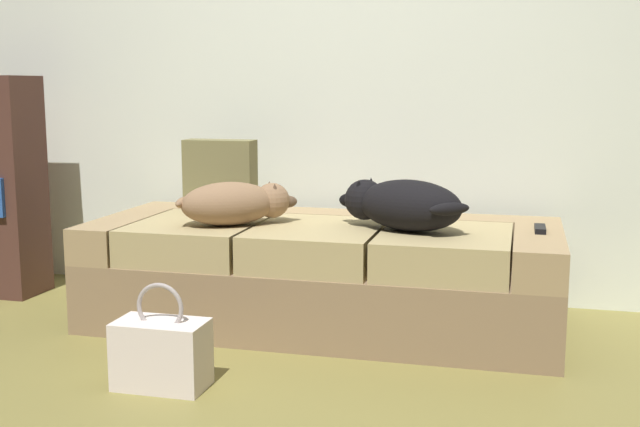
# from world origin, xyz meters

# --- Properties ---
(ground_plane) EXTENTS (10.00, 10.00, 0.00)m
(ground_plane) POSITION_xyz_m (0.00, 0.00, 0.00)
(ground_plane) COLOR olive
(back_wall) EXTENTS (6.40, 0.10, 2.80)m
(back_wall) POSITION_xyz_m (0.00, 1.61, 1.40)
(back_wall) COLOR white
(back_wall) RESTS_ON ground
(couch) EXTENTS (2.03, 0.85, 0.46)m
(couch) POSITION_xyz_m (0.00, 1.01, 0.23)
(couch) COLOR #8E7151
(couch) RESTS_ON ground
(dog_tan) EXTENTS (0.51, 0.42, 0.19)m
(dog_tan) POSITION_xyz_m (-0.35, 0.88, 0.55)
(dog_tan) COLOR #8A6748
(dog_tan) RESTS_ON couch
(dog_dark) EXTENTS (0.60, 0.42, 0.21)m
(dog_dark) POSITION_xyz_m (0.36, 0.94, 0.56)
(dog_dark) COLOR black
(dog_dark) RESTS_ON couch
(tv_remote) EXTENTS (0.05, 0.15, 0.02)m
(tv_remote) POSITION_xyz_m (0.92, 1.04, 0.47)
(tv_remote) COLOR black
(tv_remote) RESTS_ON couch
(throw_pillow) EXTENTS (0.34, 0.12, 0.34)m
(throw_pillow) POSITION_xyz_m (-0.56, 1.24, 0.63)
(throw_pillow) COLOR olive
(throw_pillow) RESTS_ON couch
(handbag) EXTENTS (0.32, 0.18, 0.38)m
(handbag) POSITION_xyz_m (-0.36, 0.14, 0.13)
(handbag) COLOR silver
(handbag) RESTS_ON ground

